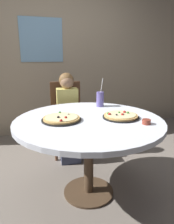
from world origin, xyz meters
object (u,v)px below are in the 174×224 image
at_px(soda_cup, 100,99).
at_px(pizza_veggie, 61,119).
at_px(dining_table, 89,128).
at_px(diner_child, 68,121).
at_px(pizza_cheese, 121,116).
at_px(chair_wooden, 66,114).
at_px(sauce_bowl, 146,122).

bearing_deg(soda_cup, pizza_veggie, -143.72).
xyz_separation_m(dining_table, soda_cup, (0.26, 0.40, 0.17)).
relative_size(dining_table, pizza_veggie, 3.81).
bearing_deg(dining_table, pizza_veggie, 172.49).
xyz_separation_m(diner_child, pizza_cheese, (0.29, -0.84, 0.28)).
bearing_deg(chair_wooden, pizza_cheese, -74.97).
height_order(chair_wooden, pizza_veggie, chair_wooden).
xyz_separation_m(chair_wooden, pizza_veggie, (-0.25, -0.94, 0.24)).
relative_size(chair_wooden, sauce_bowl, 13.57).
relative_size(pizza_veggie, soda_cup, 1.11).
bearing_deg(sauce_bowl, dining_table, 145.22).
bearing_deg(pizza_cheese, diner_child, 109.12).
bearing_deg(soda_cup, pizza_cheese, -87.13).
xyz_separation_m(chair_wooden, soda_cup, (0.25, -0.57, 0.30)).
bearing_deg(pizza_veggie, pizza_cheese, -9.30).
height_order(dining_table, chair_wooden, chair_wooden).
xyz_separation_m(soda_cup, sauce_bowl, (0.14, -0.68, -0.06)).
relative_size(chair_wooden, pizza_cheese, 2.92).
relative_size(dining_table, soda_cup, 4.25).
bearing_deg(dining_table, pizza_cheese, -10.77).
distance_m(dining_table, chair_wooden, 0.98).
distance_m(diner_child, pizza_cheese, 0.94).
distance_m(soda_cup, sauce_bowl, 0.69).
height_order(dining_table, pizza_veggie, pizza_veggie).
relative_size(dining_table, diner_child, 1.21).
bearing_deg(soda_cup, sauce_bowl, -78.29).
bearing_deg(sauce_bowl, soda_cup, 101.71).
bearing_deg(pizza_cheese, chair_wooden, 105.03).
bearing_deg(chair_wooden, soda_cup, -66.23).
distance_m(diner_child, sauce_bowl, 1.18).
height_order(dining_table, diner_child, diner_child).
relative_size(dining_table, sauce_bowl, 18.65).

